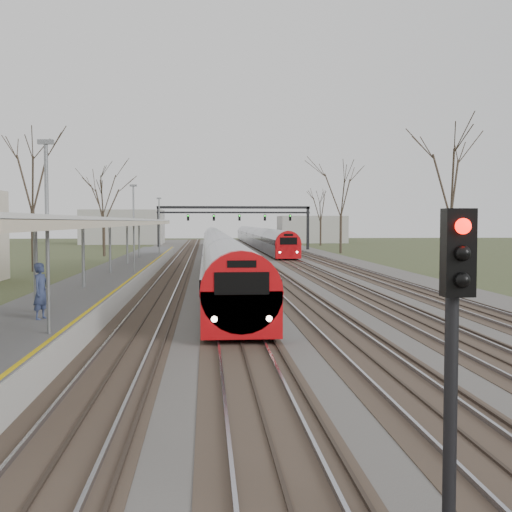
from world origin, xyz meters
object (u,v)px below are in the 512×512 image
Objects in this scene: train_far at (258,237)px; train_near at (217,246)px; signal_post at (454,328)px; passenger at (41,291)px.

train_near is at bearing -101.21° from train_far.
train_far is 18.34× the size of signal_post.
train_near is at bearing 11.87° from passenger.
passenger is 14.68m from signal_post.
train_near reaches higher than passenger.
train_far is at bearing 78.79° from train_near.
train_near is 45.40m from passenger.
signal_post is (-5.25, -92.74, 1.25)m from train_far.
signal_post is (7.78, -12.42, 0.86)m from passenger.
train_near is 57.46m from signal_post.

